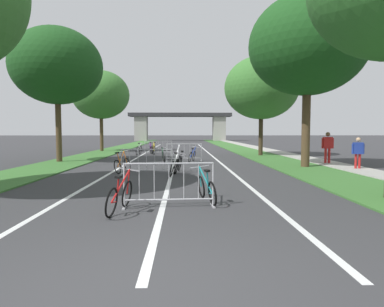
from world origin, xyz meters
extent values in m
plane|color=#333335|center=(0.00, 0.00, 0.00)|extent=(300.00, 300.00, 0.00)
cube|color=#386B2D|center=(-6.15, 29.35, 0.03)|extent=(2.79, 71.74, 0.05)
cube|color=#386B2D|center=(6.15, 29.35, 0.03)|extent=(2.79, 71.74, 0.05)
cube|color=#9E9B93|center=(8.36, 29.35, 0.04)|extent=(1.63, 71.74, 0.08)
cube|color=silver|center=(0.00, 20.75, 0.00)|extent=(0.14, 41.50, 0.01)
cube|color=silver|center=(2.61, 20.75, 0.00)|extent=(0.14, 41.50, 0.01)
cube|color=silver|center=(-2.61, 20.75, 0.00)|extent=(0.14, 41.50, 0.01)
cube|color=#2D2D30|center=(0.00, 59.29, 4.94)|extent=(19.31, 3.24, 0.66)
cube|color=#9E9B93|center=(-7.41, 59.29, 2.30)|extent=(2.32, 2.40, 4.61)
cube|color=#9E9B93|center=(7.41, 59.29, 2.30)|extent=(2.32, 2.40, 4.61)
cylinder|color=#4C3823|center=(-6.66, 15.55, 1.79)|extent=(0.32, 0.32, 3.58)
ellipsoid|color=#194719|center=(-6.66, 15.55, 5.48)|extent=(5.09, 5.09, 4.32)
cylinder|color=#4C3823|center=(-6.76, 26.00, 1.57)|extent=(0.30, 0.30, 3.15)
ellipsoid|color=#38702D|center=(-6.76, 26.00, 5.02)|extent=(5.00, 5.00, 4.25)
cylinder|color=#4C3823|center=(6.50, 12.36, 1.90)|extent=(0.40, 0.40, 3.81)
ellipsoid|color=#194719|center=(6.50, 12.36, 5.92)|extent=(5.65, 5.65, 4.80)
cylinder|color=#3D2D1E|center=(6.16, 20.24, 1.46)|extent=(0.31, 0.31, 2.93)
ellipsoid|color=#38702D|center=(6.16, 20.24, 4.93)|extent=(5.33, 5.33, 4.53)
cylinder|color=#ADADB2|center=(-0.88, 3.96, 0.53)|extent=(0.04, 0.04, 1.05)
cube|color=#ADADB2|center=(-0.88, 3.96, 0.01)|extent=(0.08, 0.44, 0.03)
cylinder|color=#ADADB2|center=(1.19, 4.07, 0.53)|extent=(0.04, 0.04, 1.05)
cube|color=#ADADB2|center=(1.19, 4.07, 0.01)|extent=(0.08, 0.44, 0.03)
cylinder|color=#ADADB2|center=(0.15, 4.01, 1.03)|extent=(2.07, 0.15, 0.04)
cylinder|color=#ADADB2|center=(0.15, 4.01, 0.18)|extent=(2.07, 0.15, 0.04)
cylinder|color=#ADADB2|center=(-0.54, 3.97, 0.61)|extent=(0.02, 0.02, 0.87)
cylinder|color=#ADADB2|center=(-0.19, 3.99, 0.61)|extent=(0.02, 0.02, 0.87)
cylinder|color=#ADADB2|center=(0.15, 4.01, 0.61)|extent=(0.02, 0.02, 0.87)
cylinder|color=#ADADB2|center=(0.50, 4.03, 0.61)|extent=(0.02, 0.02, 0.87)
cylinder|color=#ADADB2|center=(0.84, 4.05, 0.61)|extent=(0.02, 0.02, 0.87)
cylinder|color=#ADADB2|center=(-2.07, 10.05, 0.53)|extent=(0.04, 0.04, 1.05)
cube|color=#ADADB2|center=(-2.07, 10.05, 0.01)|extent=(0.07, 0.44, 0.03)
cylinder|color=#ADADB2|center=(0.00, 10.02, 0.53)|extent=(0.04, 0.04, 1.05)
cube|color=#ADADB2|center=(0.00, 10.02, 0.01)|extent=(0.07, 0.44, 0.03)
cylinder|color=#ADADB2|center=(-1.03, 10.03, 1.03)|extent=(2.07, 0.07, 0.04)
cylinder|color=#ADADB2|center=(-1.03, 10.03, 0.18)|extent=(2.07, 0.07, 0.04)
cylinder|color=#ADADB2|center=(-1.73, 10.04, 0.61)|extent=(0.02, 0.02, 0.87)
cylinder|color=#ADADB2|center=(-1.38, 10.04, 0.61)|extent=(0.02, 0.02, 0.87)
cylinder|color=#ADADB2|center=(-1.03, 10.03, 0.61)|extent=(0.02, 0.02, 0.87)
cylinder|color=#ADADB2|center=(-0.69, 10.03, 0.61)|extent=(0.02, 0.02, 0.87)
cylinder|color=#ADADB2|center=(-0.34, 10.02, 0.61)|extent=(0.02, 0.02, 0.87)
cylinder|color=#ADADB2|center=(-0.48, 16.01, 0.53)|extent=(0.04, 0.04, 1.05)
cube|color=#ADADB2|center=(-0.48, 16.01, 0.01)|extent=(0.08, 0.44, 0.03)
cylinder|color=#ADADB2|center=(1.59, 16.09, 0.53)|extent=(0.04, 0.04, 1.05)
cube|color=#ADADB2|center=(1.59, 16.09, 0.01)|extent=(0.08, 0.44, 0.03)
cylinder|color=#ADADB2|center=(0.56, 16.05, 1.03)|extent=(2.07, 0.12, 0.04)
cylinder|color=#ADADB2|center=(0.56, 16.05, 0.18)|extent=(2.07, 0.12, 0.04)
cylinder|color=#ADADB2|center=(-0.13, 16.03, 0.61)|extent=(0.02, 0.02, 0.87)
cylinder|color=#ADADB2|center=(0.21, 16.04, 0.61)|extent=(0.02, 0.02, 0.87)
cylinder|color=#ADADB2|center=(0.56, 16.05, 0.61)|extent=(0.02, 0.02, 0.87)
cylinder|color=#ADADB2|center=(0.90, 16.07, 0.61)|extent=(0.02, 0.02, 0.87)
cylinder|color=#ADADB2|center=(1.25, 16.08, 0.61)|extent=(0.02, 0.02, 0.87)
cylinder|color=#ADADB2|center=(-2.46, 22.05, 0.53)|extent=(0.04, 0.04, 1.05)
cube|color=#ADADB2|center=(-2.46, 22.05, 0.01)|extent=(0.07, 0.44, 0.03)
cylinder|color=#ADADB2|center=(-0.39, 22.10, 0.53)|extent=(0.04, 0.04, 1.05)
cube|color=#ADADB2|center=(-0.39, 22.10, 0.01)|extent=(0.07, 0.44, 0.03)
cylinder|color=#ADADB2|center=(-1.43, 22.07, 1.03)|extent=(2.07, 0.09, 0.04)
cylinder|color=#ADADB2|center=(-1.43, 22.07, 0.18)|extent=(2.07, 0.09, 0.04)
cylinder|color=#ADADB2|center=(-2.12, 22.06, 0.61)|extent=(0.02, 0.02, 0.87)
cylinder|color=#ADADB2|center=(-1.77, 22.07, 0.61)|extent=(0.02, 0.02, 0.87)
cylinder|color=#ADADB2|center=(-1.43, 22.07, 0.61)|extent=(0.02, 0.02, 0.87)
cylinder|color=#ADADB2|center=(-1.08, 22.08, 0.61)|extent=(0.02, 0.02, 0.87)
cylinder|color=#ADADB2|center=(-0.73, 22.09, 0.61)|extent=(0.02, 0.02, 0.87)
torus|color=black|center=(0.90, 15.05, 0.31)|extent=(0.30, 0.65, 0.62)
torus|color=black|center=(1.16, 16.07, 0.31)|extent=(0.30, 0.65, 0.62)
cylinder|color=#1E389E|center=(1.07, 15.52, 0.58)|extent=(0.39, 0.98, 0.57)
cylinder|color=#1E389E|center=(1.01, 15.33, 0.53)|extent=(0.13, 0.15, 0.53)
cylinder|color=#1E389E|center=(0.94, 15.21, 0.29)|extent=(0.10, 0.34, 0.07)
cylinder|color=#1E389E|center=(1.20, 16.04, 0.58)|extent=(0.13, 0.12, 0.54)
cube|color=black|center=(1.05, 15.28, 0.79)|extent=(0.16, 0.26, 0.07)
cylinder|color=#99999E|center=(1.24, 16.00, 0.85)|extent=(0.48, 0.15, 0.12)
torus|color=black|center=(1.17, 4.06, 0.30)|extent=(0.23, 0.61, 0.61)
torus|color=black|center=(0.97, 5.08, 0.30)|extent=(0.23, 0.61, 0.61)
cylinder|color=#197A7F|center=(1.04, 4.54, 0.57)|extent=(0.30, 0.99, 0.57)
cylinder|color=#197A7F|center=(1.09, 4.35, 0.54)|extent=(0.10, 0.13, 0.57)
cylinder|color=#197A7F|center=(1.14, 4.22, 0.28)|extent=(0.09, 0.34, 0.07)
cylinder|color=#197A7F|center=(0.94, 5.05, 0.57)|extent=(0.10, 0.11, 0.54)
cube|color=black|center=(1.06, 4.30, 0.83)|extent=(0.15, 0.26, 0.06)
cylinder|color=#99999E|center=(0.91, 5.02, 0.84)|extent=(0.51, 0.13, 0.09)
torus|color=black|center=(-0.99, 3.08, 0.32)|extent=(0.23, 0.65, 0.63)
torus|color=black|center=(-0.83, 4.04, 0.32)|extent=(0.23, 0.65, 0.63)
cylinder|color=red|center=(-0.87, 3.53, 0.60)|extent=(0.27, 0.93, 0.61)
cylinder|color=red|center=(-0.91, 3.35, 0.54)|extent=(0.12, 0.13, 0.56)
cylinder|color=red|center=(-0.97, 3.23, 0.29)|extent=(0.07, 0.32, 0.07)
cylinder|color=red|center=(-0.80, 4.01, 0.60)|extent=(0.12, 0.11, 0.58)
cube|color=black|center=(-0.88, 3.31, 0.82)|extent=(0.14, 0.25, 0.06)
cylinder|color=#99999E|center=(-0.76, 3.98, 0.89)|extent=(0.48, 0.11, 0.10)
torus|color=black|center=(-1.96, 22.09, 0.33)|extent=(0.24, 0.67, 0.67)
torus|color=black|center=(-2.16, 23.03, 0.33)|extent=(0.24, 0.67, 0.67)
cylinder|color=#662884|center=(-2.08, 22.53, 0.62)|extent=(0.29, 0.91, 0.60)
cylinder|color=#662884|center=(-2.04, 22.35, 0.61)|extent=(0.09, 0.13, 0.66)
cylinder|color=#662884|center=(-1.99, 22.24, 0.31)|extent=(0.09, 0.31, 0.08)
cylinder|color=#662884|center=(-2.18, 23.00, 0.62)|extent=(0.08, 0.10, 0.57)
cube|color=black|center=(-2.06, 22.32, 0.94)|extent=(0.15, 0.26, 0.06)
cylinder|color=#99999E|center=(-2.20, 22.97, 0.90)|extent=(0.49, 0.13, 0.07)
torus|color=black|center=(-2.93, 21.08, 0.34)|extent=(0.20, 0.69, 0.68)
torus|color=black|center=(-2.82, 22.05, 0.34)|extent=(0.20, 0.69, 0.68)
cylinder|color=#B7B7BC|center=(-2.84, 21.54, 0.60)|extent=(0.22, 0.94, 0.56)
cylinder|color=#B7B7BC|center=(-2.87, 21.35, 0.59)|extent=(0.12, 0.13, 0.61)
cylinder|color=#B7B7BC|center=(-2.91, 21.24, 0.31)|extent=(0.06, 0.32, 0.08)
cylinder|color=#B7B7BC|center=(-2.79, 22.02, 0.60)|extent=(0.11, 0.10, 0.53)
cube|color=black|center=(-2.83, 21.32, 0.89)|extent=(0.13, 0.25, 0.06)
cylinder|color=#99999E|center=(-2.76, 21.99, 0.86)|extent=(0.52, 0.09, 0.09)
torus|color=black|center=(-0.72, 16.03, 0.32)|extent=(0.20, 0.66, 0.65)
torus|color=black|center=(-0.60, 15.00, 0.32)|extent=(0.20, 0.66, 0.65)
cylinder|color=#1E7238|center=(-0.69, 15.54, 0.58)|extent=(0.08, 1.01, 0.56)
cylinder|color=#1E7238|center=(-0.71, 15.73, 0.56)|extent=(0.13, 0.12, 0.57)
cylinder|color=#1E7238|center=(-0.70, 15.86, 0.30)|extent=(0.07, 0.34, 0.08)
cylinder|color=#1E7238|center=(-0.64, 15.02, 0.58)|extent=(0.11, 0.09, 0.53)
cube|color=black|center=(-0.75, 15.76, 0.84)|extent=(0.13, 0.25, 0.06)
cylinder|color=#99999E|center=(-0.67, 15.04, 0.84)|extent=(0.54, 0.09, 0.09)
torus|color=black|center=(-2.24, 10.11, 0.30)|extent=(0.31, 0.63, 0.60)
torus|color=black|center=(-2.00, 11.09, 0.30)|extent=(0.31, 0.63, 0.60)
cylinder|color=orange|center=(-2.20, 10.59, 0.60)|extent=(0.14, 0.99, 0.63)
cylinder|color=orange|center=(-2.23, 10.40, 0.57)|extent=(0.19, 0.08, 0.63)
cylinder|color=orange|center=(-2.20, 10.26, 0.28)|extent=(0.11, 0.32, 0.07)
cylinder|color=orange|center=(-2.07, 11.08, 0.60)|extent=(0.18, 0.05, 0.60)
cube|color=black|center=(-2.31, 10.38, 0.88)|extent=(0.16, 0.26, 0.07)
cylinder|color=#99999E|center=(-2.15, 11.07, 0.90)|extent=(0.49, 0.14, 0.14)
torus|color=black|center=(0.36, 11.01, 0.32)|extent=(0.25, 0.66, 0.64)
torus|color=black|center=(0.24, 10.01, 0.32)|extent=(0.25, 0.66, 0.64)
cylinder|color=black|center=(0.36, 10.53, 0.59)|extent=(0.04, 0.99, 0.58)
cylinder|color=black|center=(0.38, 10.72, 0.59)|extent=(0.19, 0.10, 0.65)
cylinder|color=black|center=(0.33, 10.85, 0.30)|extent=(0.08, 0.33, 0.08)
cylinder|color=black|center=(0.30, 10.03, 0.59)|extent=(0.16, 0.07, 0.55)
cube|color=black|center=(0.46, 10.75, 0.91)|extent=(0.14, 0.25, 0.07)
cylinder|color=#99999E|center=(0.36, 10.05, 0.87)|extent=(0.47, 0.08, 0.13)
torus|color=black|center=(-1.67, 21.21, 0.35)|extent=(0.27, 0.71, 0.70)
torus|color=black|center=(-1.88, 22.25, 0.35)|extent=(0.27, 0.71, 0.70)
cylinder|color=gold|center=(-1.74, 21.71, 0.64)|extent=(0.18, 1.03, 0.62)
cylinder|color=gold|center=(-1.70, 21.51, 0.63)|extent=(0.14, 0.11, 0.67)
cylinder|color=gold|center=(-1.71, 21.38, 0.32)|extent=(0.10, 0.34, 0.08)
cylinder|color=gold|center=(-1.84, 22.23, 0.64)|extent=(0.12, 0.08, 0.59)
cube|color=black|center=(-1.65, 21.48, 0.96)|extent=(0.15, 0.26, 0.06)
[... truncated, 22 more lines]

